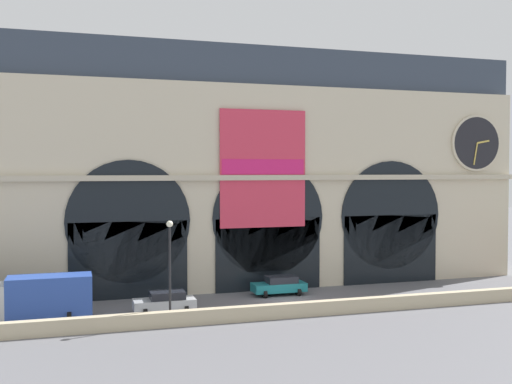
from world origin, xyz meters
The scene contains 7 objects.
ground_plane centered at (0.00, 0.00, 0.00)m, with size 200.00×200.00×0.00m, color slate.
quay_parapet_wall centered at (0.00, -4.49, 0.50)m, with size 90.00×0.70×1.01m, color #BCAD8C.
station_building centered at (0.03, 7.90, 10.24)m, with size 49.12×6.23×20.94m.
box_truck_west centered at (-18.37, -0.78, 1.70)m, with size 7.50×2.91×3.12m.
car_midwest centered at (-9.65, -0.59, 0.80)m, with size 4.40×2.22×1.55m.
car_center centered at (0.25, 2.85, 0.80)m, with size 4.40×2.22×1.55m.
street_lamp_quayside centered at (-9.77, -3.69, 4.41)m, with size 0.44×0.44×6.90m.
Camera 1 is at (-15.82, -43.26, 10.23)m, focal length 41.95 mm.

